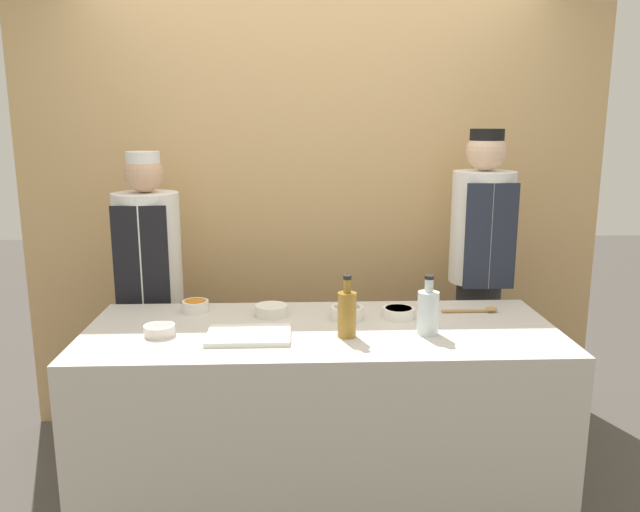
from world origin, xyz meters
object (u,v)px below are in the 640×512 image
Objects in this scene: cutting_board at (249,335)px; bottle_vinegar at (347,313)px; sauce_bowl_orange at (195,305)px; sauce_bowl_white at (347,312)px; chef_right at (479,279)px; wooden_spoon at (478,310)px; sauce_bowl_brown at (271,310)px; sauce_bowl_green at (399,312)px; bottle_clear at (428,311)px; sauce_bowl_red at (159,329)px; chef_left at (151,295)px.

bottle_vinegar reaches higher than cutting_board.
sauce_bowl_orange is 0.36× the size of cutting_board.
sauce_bowl_orange is (-0.69, 0.14, -0.00)m from sauce_bowl_white.
bottle_vinegar is 0.15× the size of chef_right.
wooden_spoon is 0.15× the size of chef_right.
cutting_board is at bearing -105.37° from sauce_bowl_brown.
chef_right is (0.51, 0.50, 0.02)m from sauce_bowl_green.
sauce_bowl_green is 0.56× the size of bottle_vinegar.
bottle_clear reaches higher than sauce_bowl_white.
sauce_bowl_brown is 1.02× the size of sauce_bowl_green.
sauce_bowl_white reaches higher than sauce_bowl_red.
sauce_bowl_brown is 0.59× the size of bottle_clear.
sauce_bowl_brown is 0.57× the size of wooden_spoon.
bottle_clear is (0.08, -0.22, 0.07)m from sauce_bowl_green.
sauce_bowl_white is at bearing -177.64° from sauce_bowl_green.
wooden_spoon is 0.16× the size of chef_left.
chef_right reaches higher than bottle_vinegar.
chef_right is at bearing 32.37° from cutting_board.
chef_right reaches higher than sauce_bowl_orange.
sauce_bowl_red is at bearing 178.59° from bottle_clear.
chef_right is (0.43, 0.72, -0.05)m from bottle_clear.
sauce_bowl_orange is 0.47× the size of wooden_spoon.
bottle_vinegar is 1.07m from chef_right.
sauce_bowl_brown reaches higher than wooden_spoon.
sauce_bowl_red reaches higher than cutting_board.
cutting_board is at bearing -151.22° from sauce_bowl_white.
chef_left is at bearing 157.72° from sauce_bowl_green.
bottle_clear is at bearing -22.82° from sauce_bowl_brown.
sauce_bowl_red is 0.72m from chef_left.
bottle_vinegar is (0.32, -0.30, 0.07)m from sauce_bowl_brown.
chef_left is (-1.21, 0.50, -0.05)m from sauce_bowl_green.
bottle_vinegar is (-0.02, -0.23, 0.07)m from sauce_bowl_white.
sauce_bowl_orange is (0.10, 0.32, 0.00)m from sauce_bowl_red.
sauce_bowl_green reaches higher than cutting_board.
sauce_bowl_green is at bearing -22.28° from chef_left.
wooden_spoon is at bearing -106.89° from chef_right.
sauce_bowl_brown is at bearing -12.09° from sauce_bowl_orange.
sauce_bowl_orange is 0.07× the size of chef_right.
sauce_bowl_white is 0.56× the size of bottle_vinegar.
chef_left is (-1.30, 0.72, -0.12)m from bottle_clear.
cutting_board is (0.27, -0.37, -0.02)m from sauce_bowl_orange.
sauce_bowl_white is at bearing -11.34° from sauce_bowl_orange.
sauce_bowl_brown is 0.44m from bottle_vinegar.
chef_left is (-0.56, 0.74, -0.03)m from cutting_board.
chef_right is (0.76, 0.74, -0.05)m from bottle_vinegar.
bottle_clear reaches higher than sauce_bowl_orange.
wooden_spoon is at bearing 6.53° from sauce_bowl_white.
chef_left is (-0.64, 0.44, -0.05)m from sauce_bowl_brown.
sauce_bowl_white is at bearing -173.47° from wooden_spoon.
chef_left is at bearing 164.66° from wooden_spoon.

